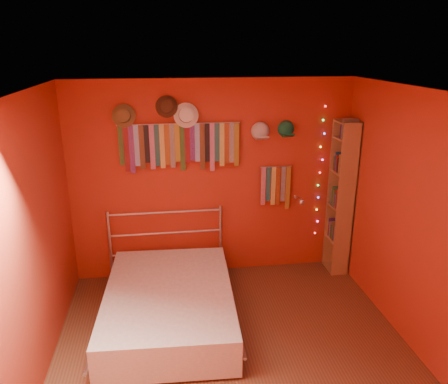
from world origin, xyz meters
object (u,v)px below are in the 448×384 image
tie_rack (180,144)px  bookshelf (344,197)px  reading_lamp (301,201)px  bed (169,304)px

tie_rack → bookshelf: bearing=-4.3°
tie_rack → reading_lamp: tie_rack is taller
bookshelf → bed: bookshelf is taller
bookshelf → bed: 2.56m
tie_rack → reading_lamp: (1.48, -0.17, -0.73)m
tie_rack → bed: 1.84m
reading_lamp → bookshelf: (0.58, 0.02, 0.01)m
tie_rack → bed: tie_rack is taller
bookshelf → bed: bearing=-159.0°
bookshelf → bed: size_ratio=1.01×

